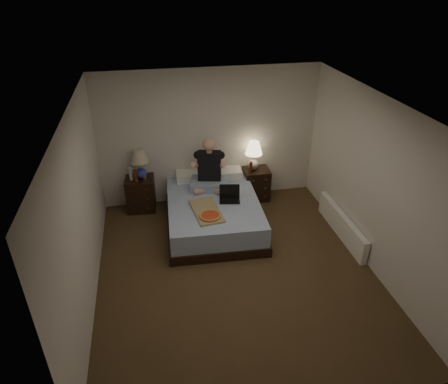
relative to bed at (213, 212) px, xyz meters
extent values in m
cube|color=brown|center=(0.12, -1.27, -0.25)|extent=(4.00, 4.50, 0.00)
cube|color=white|center=(0.12, -1.27, 2.25)|extent=(4.00, 4.50, 0.00)
cube|color=white|center=(0.12, 0.98, 1.00)|extent=(4.00, 0.00, 2.50)
cube|color=white|center=(0.12, -3.52, 1.00)|extent=(4.00, 0.00, 2.50)
cube|color=white|center=(-1.88, -1.27, 1.00)|extent=(0.00, 4.50, 2.50)
cube|color=white|center=(2.12, -1.27, 1.00)|extent=(0.00, 4.50, 2.50)
cube|color=#6083C0|center=(0.00, 0.00, 0.00)|extent=(1.62, 2.10, 0.51)
cube|color=black|center=(-1.21, 0.78, 0.07)|extent=(0.53, 0.49, 0.64)
cube|color=black|center=(0.97, 0.75, 0.05)|extent=(0.48, 0.43, 0.62)
cylinder|color=silver|center=(-1.34, 0.74, 0.51)|extent=(0.07, 0.07, 0.25)
cylinder|color=#9F9F9B|center=(-1.11, 0.69, 0.44)|extent=(0.07, 0.07, 0.10)
cylinder|color=#5C240D|center=(-1.26, 0.66, 0.50)|extent=(0.06, 0.06, 0.23)
cylinder|color=#5C1C0D|center=(0.83, 0.66, 0.48)|extent=(0.06, 0.06, 0.23)
cube|color=white|center=(2.05, -0.73, -0.05)|extent=(0.10, 1.60, 0.40)
camera|label=1|loc=(-0.95, -5.75, 3.70)|focal=32.00mm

